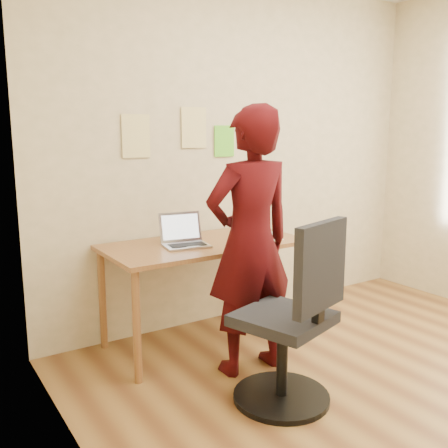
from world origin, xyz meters
TOP-DOWN VIEW (x-y plane):
  - room at (0.00, 0.00)m, footprint 3.58×3.58m
  - desk at (-0.60, 1.38)m, footprint 1.40×0.70m
  - laptop at (-0.76, 1.38)m, footprint 0.34×0.31m
  - paper_sheet at (-0.12, 1.32)m, footprint 0.33×0.38m
  - phone at (-0.35, 1.21)m, footprint 0.14×0.15m
  - wall_note_left at (-0.94, 1.74)m, footprint 0.21×0.00m
  - wall_note_mid at (-0.47, 1.74)m, footprint 0.21×0.00m
  - wall_note_right at (-0.20, 1.74)m, footprint 0.18×0.00m
  - office_chair at (-0.63, 0.39)m, footprint 0.58×0.59m
  - person at (-0.58, 0.87)m, footprint 0.62×0.42m

SIDE VIEW (x-z plane):
  - office_chair at x=-0.63m, z-range -0.08..0.98m
  - desk at x=-0.60m, z-range 0.28..1.02m
  - paper_sheet at x=-0.12m, z-range 0.74..0.74m
  - phone at x=-0.35m, z-range 0.74..0.75m
  - laptop at x=-0.76m, z-range 0.68..0.90m
  - person at x=-0.58m, z-range 0.00..1.67m
  - room at x=0.00m, z-range -0.04..2.74m
  - wall_note_right at x=-0.20m, z-range 1.31..1.55m
  - wall_note_left at x=-0.94m, z-range 1.33..1.63m
  - wall_note_mid at x=-0.47m, z-range 1.39..1.69m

